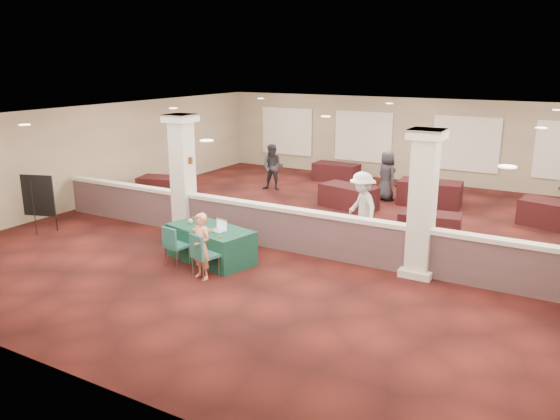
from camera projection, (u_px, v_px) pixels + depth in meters
The scene contains 32 objects.
ground at pixel (323, 235), 14.71m from camera, with size 16.00×16.00×0.00m, color #481612.
wall_back at pixel (412, 140), 21.00m from camera, with size 16.00×0.04×3.20m, color #83725A.
wall_front at pixel (80, 281), 7.57m from camera, with size 16.00×0.04×3.20m, color #83725A.
wall_left at pixel (106, 153), 18.09m from camera, with size 0.04×16.00×3.20m, color #83725A.
ceiling at pixel (326, 116), 13.86m from camera, with size 16.00×16.00×0.02m, color white.
partition_wall at pixel (297, 230), 13.30m from camera, with size 15.60×0.28×1.10m.
column_left at pixel (183, 173), 14.68m from camera, with size 0.72×0.72×3.20m.
column_right at pixel (422, 203), 11.59m from camera, with size 0.72×0.72×3.20m.
sconce_left at pixel (174, 159), 14.72m from camera, with size 0.12×0.12×0.18m.
sconce_right at pixel (190, 160), 14.45m from camera, with size 0.12×0.12×0.18m.
near_table at pixel (211, 244), 12.80m from camera, with size 2.08×1.04×0.80m, color #0E3426.
conf_chair_main at pixel (202, 252), 11.72m from camera, with size 0.63×0.63×0.99m.
conf_chair_side at pixel (174, 243), 12.40m from camera, with size 0.53×0.53×0.93m.
easel_board at pixel (38, 196), 14.73m from camera, with size 0.91×0.56×1.60m.
woman at pixel (201, 246), 11.63m from camera, with size 0.52×0.35×1.46m, color #F08D68.
far_table_front_left at pixel (166, 187), 18.67m from camera, with size 1.79×0.89×0.72m, color black.
far_table_front_center at pixel (348, 197), 17.38m from camera, with size 1.80×0.90×0.73m, color black.
far_table_front_right at pixel (429, 225), 14.54m from camera, with size 1.59×0.80×0.65m, color black.
far_table_back_left at pixel (336, 172), 21.26m from camera, with size 1.74×0.87×0.70m, color black.
far_table_back_center at pixel (430, 193), 17.71m from camera, with size 1.96×0.98×0.79m, color black.
far_table_back_right at pixel (554, 215), 15.34m from camera, with size 1.80×0.90×0.73m, color black.
attendee_a at pixel (273, 167), 19.70m from camera, with size 0.80×0.44×1.67m, color black.
attendee_b at pixel (362, 208), 13.95m from camera, with size 1.18×0.54×1.85m, color beige.
attendee_d at pixel (387, 176), 18.23m from camera, with size 0.82×0.44×1.67m, color black.
laptop_base at pixel (218, 231), 12.44m from camera, with size 0.36×0.25×0.02m, color silver.
laptop_screen at pixel (222, 224), 12.49m from camera, with size 0.36×0.01×0.24m, color silver.
screen_glow at pixel (222, 225), 12.49m from camera, with size 0.33×0.00×0.21m, color silver.
knitting at pixel (203, 230), 12.46m from camera, with size 0.44×0.33×0.03m, color #AB5B1B.
yarn_cream at pixel (190, 221), 12.99m from camera, with size 0.12×0.12×0.12m, color beige.
yarn_red at pixel (192, 219), 13.22m from camera, with size 0.11×0.11×0.11m, color #5F1C13.
yarn_grey at pixel (201, 220), 13.09m from camera, with size 0.11×0.11×0.11m, color #55545A.
scissors at pixel (221, 237), 12.01m from camera, with size 0.13×0.03×0.01m, color red.
Camera 1 is at (5.89, -12.75, 4.55)m, focal length 35.00 mm.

